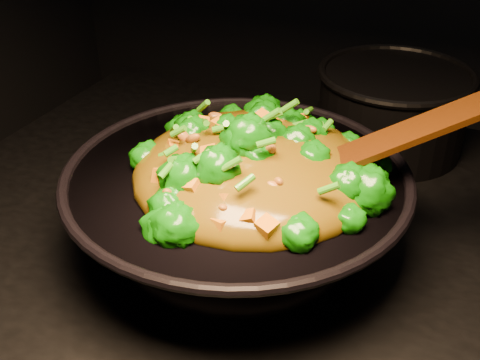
% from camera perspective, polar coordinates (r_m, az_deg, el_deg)
% --- Properties ---
extents(wok, '(0.45, 0.45, 0.12)m').
position_cam_1_polar(wok, '(0.79, -0.30, -3.12)').
color(wok, black).
rests_on(wok, stovetop).
extents(stir_fry, '(0.39, 0.39, 0.10)m').
position_cam_1_polar(stir_fry, '(0.72, 1.38, 3.81)').
color(stir_fry, '#0F6507').
rests_on(stir_fry, wok).
extents(spatula, '(0.27, 0.18, 0.12)m').
position_cam_1_polar(spatula, '(0.72, 12.21, 2.96)').
color(spatula, '#391103').
rests_on(spatula, wok).
extents(back_pot, '(0.32, 0.32, 0.14)m').
position_cam_1_polar(back_pot, '(1.07, 14.20, 6.53)').
color(back_pot, black).
rests_on(back_pot, stovetop).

